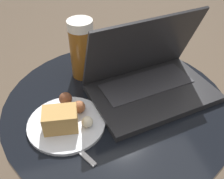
{
  "coord_description": "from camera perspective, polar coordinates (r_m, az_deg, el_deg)",
  "views": [
    {
      "loc": [
        -0.16,
        -0.54,
        1.08
      ],
      "look_at": [
        -0.02,
        -0.02,
        0.65
      ],
      "focal_mm": 42.0,
      "sensor_mm": 36.0,
      "label": 1
    }
  ],
  "objects": [
    {
      "name": "snack_plate",
      "position": [
        0.69,
        -10.05,
        -6.4
      ],
      "size": [
        0.2,
        0.2,
        0.06
      ],
      "color": "silver",
      "rests_on": "table"
    },
    {
      "name": "table",
      "position": [
        0.89,
        0.82,
        -11.58
      ],
      "size": [
        0.64,
        0.64,
        0.58
      ],
      "color": "#515156",
      "rests_on": "ground_plane"
    },
    {
      "name": "beer_glass",
      "position": [
        0.82,
        -6.57,
        8.73
      ],
      "size": [
        0.08,
        0.08,
        0.19
      ],
      "color": "brown",
      "rests_on": "table"
    },
    {
      "name": "laptop",
      "position": [
        0.77,
        8.03,
        2.6
      ],
      "size": [
        0.39,
        0.29,
        0.23
      ],
      "color": "#232326",
      "rests_on": "table"
    },
    {
      "name": "fork",
      "position": [
        0.66,
        -9.56,
        -10.77
      ],
      "size": [
        0.1,
        0.16,
        0.0
      ],
      "color": "#B2B2B7",
      "rests_on": "table"
    }
  ]
}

